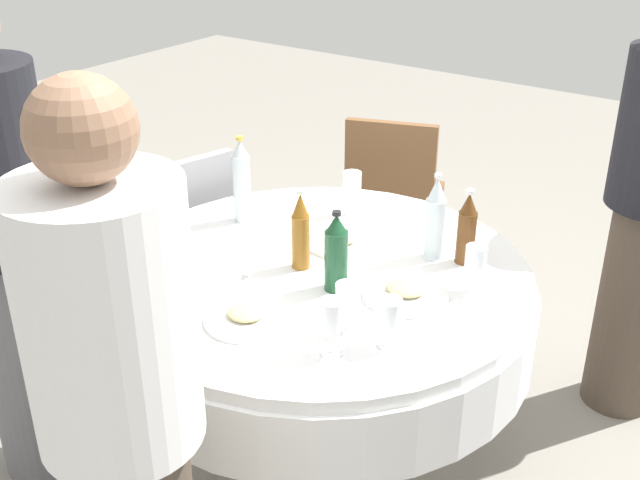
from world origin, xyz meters
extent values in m
plane|color=gray|center=(0.00, 0.00, 0.00)|extent=(10.00, 10.00, 0.00)
cylinder|color=white|center=(0.00, 0.00, 0.72)|extent=(1.31, 1.31, 0.04)
cylinder|color=white|center=(0.00, 0.00, 0.59)|extent=(1.34, 1.34, 0.22)
cylinder|color=slate|center=(0.00, 0.00, 0.24)|extent=(0.14, 0.14, 0.48)
cylinder|color=slate|center=(0.00, 0.00, 0.01)|extent=(0.56, 0.56, 0.03)
cylinder|color=silver|center=(0.43, -0.14, 0.86)|extent=(0.06, 0.06, 0.24)
cone|color=silver|center=(0.43, -0.14, 1.01)|extent=(0.05, 0.05, 0.06)
cylinder|color=gold|center=(0.43, -0.14, 1.04)|extent=(0.02, 0.02, 0.01)
cylinder|color=#8C5619|center=(0.06, 0.02, 0.83)|extent=(0.06, 0.06, 0.18)
cone|color=#8C5619|center=(0.06, 0.02, 0.95)|extent=(0.05, 0.05, 0.07)
cylinder|color=silver|center=(0.06, 0.02, 1.00)|extent=(0.03, 0.03, 0.01)
cylinder|color=#593314|center=(-0.34, -0.30, 0.83)|extent=(0.06, 0.06, 0.17)
cone|color=#593314|center=(-0.34, -0.30, 0.94)|extent=(0.05, 0.05, 0.06)
cylinder|color=silver|center=(-0.34, -0.30, 0.98)|extent=(0.03, 0.03, 0.01)
cylinder|color=silver|center=(-0.25, -0.27, 0.84)|extent=(0.06, 0.06, 0.20)
cone|color=silver|center=(-0.25, -0.27, 0.98)|extent=(0.06, 0.06, 0.07)
cylinder|color=silver|center=(-0.25, -0.27, 1.02)|extent=(0.02, 0.02, 0.01)
cylinder|color=#194728|center=(-0.11, 0.07, 0.83)|extent=(0.07, 0.07, 0.19)
cone|color=#194728|center=(-0.11, 0.07, 0.95)|extent=(0.06, 0.06, 0.05)
cylinder|color=black|center=(-0.11, 0.07, 0.99)|extent=(0.03, 0.03, 0.01)
cylinder|color=white|center=(-0.26, 0.24, 0.74)|extent=(0.06, 0.06, 0.00)
cylinder|color=white|center=(-0.26, 0.24, 0.77)|extent=(0.01, 0.01, 0.06)
cylinder|color=white|center=(-0.26, 0.24, 0.84)|extent=(0.07, 0.07, 0.08)
cylinder|color=white|center=(-0.29, 0.35, 0.74)|extent=(0.06, 0.06, 0.00)
cylinder|color=white|center=(-0.29, 0.35, 0.78)|extent=(0.01, 0.01, 0.07)
cylinder|color=white|center=(-0.29, 0.35, 0.86)|extent=(0.06, 0.06, 0.08)
cylinder|color=white|center=(-0.45, -0.15, 0.74)|extent=(0.06, 0.06, 0.00)
cylinder|color=white|center=(-0.45, -0.15, 0.78)|extent=(0.01, 0.01, 0.08)
cylinder|color=white|center=(-0.45, -0.15, 0.85)|extent=(0.06, 0.06, 0.06)
cylinder|color=gold|center=(-0.45, -0.15, 0.84)|extent=(0.05, 0.05, 0.03)
cylinder|color=white|center=(-0.39, 0.24, 0.74)|extent=(0.06, 0.06, 0.00)
cylinder|color=white|center=(-0.39, 0.24, 0.78)|extent=(0.01, 0.01, 0.07)
cylinder|color=white|center=(-0.39, 0.24, 0.85)|extent=(0.07, 0.07, 0.07)
cylinder|color=white|center=(0.15, -0.40, 0.74)|extent=(0.06, 0.06, 0.00)
cylinder|color=white|center=(0.15, -0.40, 0.78)|extent=(0.01, 0.01, 0.08)
cylinder|color=white|center=(0.15, -0.40, 0.86)|extent=(0.07, 0.07, 0.08)
cylinder|color=white|center=(-0.01, 0.37, 0.75)|extent=(0.23, 0.23, 0.02)
ellipsoid|color=tan|center=(-0.01, 0.37, 0.77)|extent=(0.10, 0.09, 0.02)
cylinder|color=white|center=(0.04, -0.17, 0.75)|extent=(0.22, 0.22, 0.02)
ellipsoid|color=tan|center=(0.04, -0.17, 0.77)|extent=(0.10, 0.09, 0.02)
cylinder|color=white|center=(-0.30, -0.01, 0.75)|extent=(0.25, 0.25, 0.02)
ellipsoid|color=tan|center=(-0.30, -0.01, 0.77)|extent=(0.11, 0.10, 0.02)
cube|color=silver|center=(0.21, 0.12, 0.74)|extent=(0.14, 0.14, 0.00)
cube|color=silver|center=(-0.17, -0.49, 0.74)|extent=(0.06, 0.18, 0.00)
cube|color=white|center=(0.42, 0.21, 0.75)|extent=(0.18, 0.18, 0.02)
cylinder|color=white|center=(-0.16, 0.93, 1.10)|extent=(0.34, 0.34, 0.56)
sphere|color=#8C664C|center=(-0.16, 0.93, 1.48)|extent=(0.20, 0.20, 0.20)
cylinder|color=#4C3F33|center=(-0.76, -0.91, 0.41)|extent=(0.26, 0.26, 0.82)
cylinder|color=slate|center=(0.76, 0.58, 0.41)|extent=(0.26, 0.26, 0.83)
cube|color=brown|center=(0.42, -1.21, 0.45)|extent=(0.51, 0.51, 0.04)
cube|color=brown|center=(0.36, -1.04, 0.66)|extent=(0.39, 0.17, 0.42)
cylinder|color=gray|center=(0.32, -1.43, 0.21)|extent=(0.03, 0.03, 0.43)
cylinder|color=gray|center=(0.64, -1.32, 0.21)|extent=(0.03, 0.03, 0.43)
cylinder|color=gray|center=(0.21, -1.11, 0.21)|extent=(0.03, 0.03, 0.43)
cylinder|color=gray|center=(0.53, -1.00, 0.21)|extent=(0.03, 0.03, 0.43)
cube|color=#99999E|center=(0.93, -0.25, 0.45)|extent=(0.49, 0.49, 0.04)
cube|color=#99999E|center=(0.76, -0.20, 0.66)|extent=(0.14, 0.40, 0.42)
cylinder|color=gray|center=(1.05, -0.45, 0.21)|extent=(0.03, 0.03, 0.43)
cylinder|color=gray|center=(1.14, -0.12, 0.21)|extent=(0.03, 0.03, 0.43)
cylinder|color=gray|center=(0.72, -0.37, 0.21)|extent=(0.03, 0.03, 0.43)
cylinder|color=gray|center=(0.81, -0.04, 0.21)|extent=(0.03, 0.03, 0.43)
camera|label=1|loc=(-1.23, 1.74, 1.90)|focal=43.87mm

